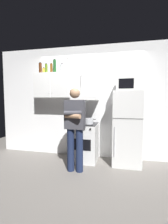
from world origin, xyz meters
The scene contains 16 objects.
ground_plane centered at (0.00, 0.00, 0.00)m, with size 7.00×7.00×0.00m, color slate.
back_wall_tiled centered at (0.00, 0.60, 1.35)m, with size 4.80×0.10×2.70m, color white.
upper_cabinet centered at (-0.85, 0.37, 1.75)m, with size 0.90×0.37×0.60m.
stove_oven centered at (-0.05, 0.25, 0.43)m, with size 0.60×0.62×0.87m.
range_hood centered at (-0.05, 0.38, 1.60)m, with size 0.60×0.44×0.75m.
refrigerator centered at (0.90, 0.25, 0.80)m, with size 0.60×0.62×1.60m.
microwave centered at (0.90, 0.27, 1.74)m, with size 0.48×0.37×0.28m.
person_standing centered at (-0.10, -0.36, 0.90)m, with size 0.38×0.33×1.64m.
cooking_pot centered at (0.08, 0.13, 0.94)m, with size 0.30×0.20×0.13m.
bottle_olive_oil centered at (-1.04, 0.38, 2.17)m, with size 0.06×0.06×0.25m.
bottle_vodka_clear centered at (-0.49, 0.38, 2.21)m, with size 0.07×0.07×0.33m.
bottle_wine_green centered at (-0.83, 0.41, 2.21)m, with size 0.08×0.08×0.34m.
bottle_canister_steel centered at (-0.61, 0.36, 2.15)m, with size 0.10×0.10×0.22m.
bottle_rum_dark centered at (-1.20, 0.39, 2.18)m, with size 0.08×0.08×0.28m.
bottle_spice_jar centered at (-1.11, 0.40, 2.12)m, with size 0.06×0.06×0.15m.
bottle_beer_brown centered at (-0.92, 0.41, 2.17)m, with size 0.06×0.06×0.25m.
Camera 1 is at (0.78, -3.35, 1.43)m, focal length 26.06 mm.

